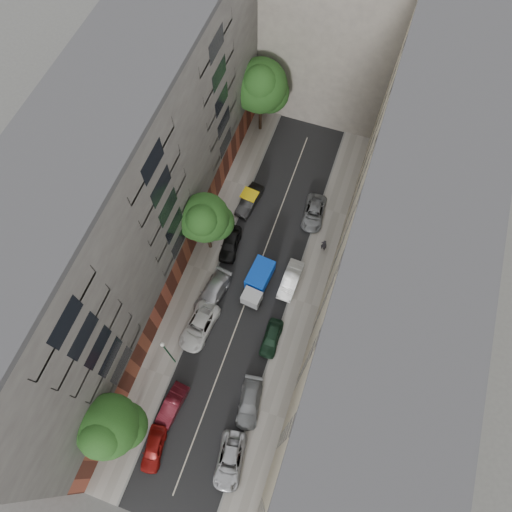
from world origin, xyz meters
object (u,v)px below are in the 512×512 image
at_px(car_left_3, 213,293).
at_px(car_left_5, 250,200).
at_px(car_left_0, 154,449).
at_px(car_right_3, 291,280).
at_px(lamp_post, 167,351).
at_px(car_right_0, 230,461).
at_px(car_right_1, 250,403).
at_px(car_right_2, 271,338).
at_px(tree_near, 109,428).
at_px(pedestrian, 324,245).
at_px(tarp_truck, 258,282).
at_px(car_left_4, 230,244).
at_px(tree_mid, 205,220).
at_px(tree_far, 261,88).
at_px(car_right_4, 314,213).
at_px(car_left_2, 199,326).
at_px(car_left_1, 172,405).

bearing_deg(car_left_3, car_left_5, 99.26).
xyz_separation_m(car_left_0, car_right_3, (6.43, 18.60, 0.05)).
distance_m(car_right_3, lamp_post, 14.02).
height_order(car_right_0, car_right_1, car_right_0).
xyz_separation_m(car_left_3, car_right_2, (6.88, -2.40, -0.08)).
bearing_deg(tree_near, car_right_0, 5.43).
bearing_deg(pedestrian, tarp_truck, 63.81).
height_order(car_left_3, car_left_5, car_left_3).
bearing_deg(car_right_0, tarp_truck, 92.05).
xyz_separation_m(car_left_4, tree_mid, (-1.88, -0.81, 5.23)).
height_order(car_left_0, lamp_post, lamp_post).
distance_m(tree_far, pedestrian, 17.93).
relative_size(car_left_3, car_right_4, 1.09).
bearing_deg(tarp_truck, tree_far, 113.93).
height_order(car_right_4, pedestrian, pedestrian).
bearing_deg(car_right_4, car_left_2, -119.14).
distance_m(car_left_3, car_right_1, 11.02).
distance_m(car_left_0, tree_mid, 20.45).
xyz_separation_m(tarp_truck, car_left_5, (-3.99, 8.87, -0.51)).
xyz_separation_m(car_right_0, car_right_2, (-0.00, 11.16, -0.02)).
bearing_deg(tree_mid, car_right_2, -38.59).
bearing_deg(car_left_1, car_left_0, -84.99).
distance_m(tree_mid, lamp_post, 12.31).
bearing_deg(tarp_truck, tree_near, -104.55).
xyz_separation_m(car_left_0, car_left_3, (-0.40, 14.80, 0.06)).
distance_m(car_right_2, pedestrian, 11.04).
relative_size(car_left_0, car_left_2, 0.76).
distance_m(car_left_2, car_right_1, 8.49).
relative_size(car_left_0, tree_far, 0.40).
xyz_separation_m(car_left_2, car_left_3, (-0.02, 3.60, 0.01)).
bearing_deg(car_left_0, tree_near, 163.12).
height_order(car_left_1, tree_far, tree_far).
bearing_deg(tarp_truck, car_right_3, 32.31).
height_order(car_left_5, car_right_4, car_left_5).
height_order(tarp_truck, car_left_5, tarp_truck).
height_order(lamp_post, pedestrian, lamp_post).
bearing_deg(car_right_2, pedestrian, 77.93).
distance_m(car_left_1, car_left_3, 11.02).
height_order(car_left_3, pedestrian, pedestrian).
distance_m(car_left_1, pedestrian, 21.20).
bearing_deg(car_right_1, lamp_post, 162.04).
distance_m(car_left_4, car_right_3, 7.31).
relative_size(car_right_2, tree_far, 0.40).
bearing_deg(car_left_4, car_left_2, -94.69).
relative_size(car_left_4, car_left_5, 0.98).
xyz_separation_m(tarp_truck, lamp_post, (-4.80, -9.67, 2.99)).
xyz_separation_m(car_left_1, pedestrian, (8.44, 19.45, 0.38)).
height_order(tarp_truck, tree_near, tree_near).
distance_m(car_left_0, car_left_1, 3.79).
xyz_separation_m(tarp_truck, tree_near, (-6.23, -16.76, 4.49)).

